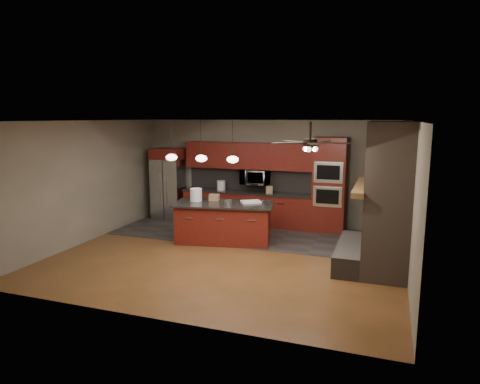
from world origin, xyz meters
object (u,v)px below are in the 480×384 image
at_px(kitchen_island, 224,222).
at_px(paint_can, 228,202).
at_px(microwave, 255,177).
at_px(counter_bucket, 221,185).
at_px(white_bucket, 196,195).
at_px(paint_tray, 251,202).
at_px(cardboard_box, 214,197).
at_px(counter_box, 269,190).
at_px(oven_tower, 329,185).
at_px(refrigerator, 169,184).

bearing_deg(kitchen_island, paint_can, -45.53).
bearing_deg(microwave, counter_bucket, -176.99).
relative_size(white_bucket, paint_tray, 0.69).
bearing_deg(microwave, white_bucket, -116.77).
xyz_separation_m(cardboard_box, counter_box, (0.94, 1.48, 0.00)).
height_order(microwave, paint_tray, microwave).
bearing_deg(counter_box, oven_tower, -11.04).
relative_size(refrigerator, paint_can, 12.42).
xyz_separation_m(paint_can, counter_bucket, (-0.91, 1.87, 0.06)).
xyz_separation_m(paint_tray, cardboard_box, (-0.90, -0.04, 0.05)).
distance_m(white_bucket, counter_bucket, 1.73).
height_order(oven_tower, counter_box, oven_tower).
bearing_deg(counter_box, paint_tray, -104.28).
distance_m(microwave, counter_box, 0.53).
relative_size(paint_tray, cardboard_box, 1.85).
bearing_deg(paint_tray, counter_bucket, 97.97).
xyz_separation_m(paint_can, paint_tray, (0.42, 0.37, -0.03)).
relative_size(paint_tray, counter_box, 2.26).
relative_size(cardboard_box, counter_box, 1.23).
xyz_separation_m(oven_tower, paint_tray, (-1.59, -1.49, -0.25)).
height_order(microwave, white_bucket, microwave).
xyz_separation_m(oven_tower, counter_box, (-1.55, -0.04, -0.20)).
height_order(refrigerator, cardboard_box, refrigerator).
bearing_deg(counter_bucket, cardboard_box, -74.12).
height_order(oven_tower, paint_can, oven_tower).
xyz_separation_m(microwave, counter_bucket, (-0.95, -0.05, -0.27)).
height_order(refrigerator, counter_box, refrigerator).
height_order(microwave, kitchen_island, microwave).
distance_m(paint_can, counter_box, 1.88).
bearing_deg(refrigerator, paint_tray, -26.03).
xyz_separation_m(cardboard_box, counter_bucket, (-0.44, 1.53, 0.04)).
xyz_separation_m(microwave, kitchen_island, (-0.19, -1.81, -0.84)).
bearing_deg(microwave, counter_box, -13.16).
height_order(refrigerator, paint_can, refrigerator).
bearing_deg(refrigerator, cardboard_box, -36.04).
distance_m(microwave, cardboard_box, 1.69).
distance_m(oven_tower, microwave, 1.98).
height_order(paint_can, cardboard_box, cardboard_box).
distance_m(kitchen_island, counter_box, 1.90).
distance_m(oven_tower, cardboard_box, 2.93).
bearing_deg(kitchen_island, white_bucket, 166.72).
height_order(refrigerator, kitchen_island, refrigerator).
relative_size(paint_can, counter_box, 0.85).
distance_m(kitchen_island, white_bucket, 0.93).
bearing_deg(paint_tray, white_bucket, 156.61).
bearing_deg(paint_tray, microwave, 70.16).
height_order(oven_tower, refrigerator, oven_tower).
xyz_separation_m(refrigerator, counter_box, (2.94, 0.03, -0.01)).
bearing_deg(microwave, kitchen_island, -96.03).
height_order(cardboard_box, counter_box, counter_box).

